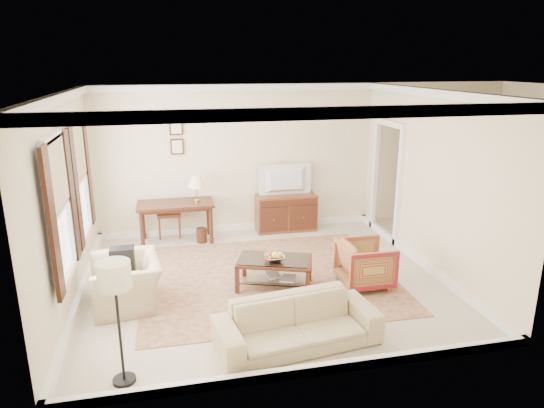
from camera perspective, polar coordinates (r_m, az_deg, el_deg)
name	(u,v)px	position (r m, az deg, el deg)	size (l,w,h in m)	color
room_shell	(263,122)	(7.00, -1.08, 9.65)	(5.51, 5.01, 2.91)	beige
annex_bedroom	(475,218)	(10.33, 22.82, -1.57)	(3.00, 2.70, 2.90)	beige
window_front	(59,209)	(6.49, -23.74, -0.59)	(0.12, 1.56, 1.80)	#CCB284
window_rear	(80,180)	(8.02, -21.69, 2.66)	(0.12, 1.56, 1.80)	#CCB284
doorway	(386,183)	(9.53, 13.30, 2.47)	(0.10, 1.12, 2.25)	white
rug	(268,277)	(7.77, -0.49, -8.63)	(3.89, 3.33, 0.01)	brown
writing_desk	(176,208)	(9.25, -11.26, -0.50)	(1.41, 0.70, 0.77)	#3E1C11
desk_chair	(169,210)	(9.62, -12.07, -0.72)	(0.45, 0.45, 1.05)	brown
desk_lamp	(196,189)	(9.17, -8.88, 1.81)	(0.32, 0.32, 0.50)	silver
framed_prints	(177,137)	(9.39, -11.16, 7.78)	(0.25, 0.04, 0.68)	#3E1C11
sideboard	(286,213)	(9.79, 1.64, -1.01)	(1.20, 0.46, 0.74)	brown
tv	(286,170)	(9.54, 1.71, 3.96)	(1.01, 0.58, 0.13)	black
coffee_table	(275,265)	(7.34, 0.30, -7.21)	(1.25, 0.97, 0.46)	#3E1C11
fruit_bowl	(275,257)	(7.21, 0.30, -6.25)	(0.42, 0.42, 0.10)	silver
book_a	(266,276)	(7.41, -0.67, -8.43)	(0.28, 0.04, 0.38)	brown
book_b	(281,278)	(7.36, 1.09, -8.65)	(0.28, 0.03, 0.38)	brown
striped_armchair	(365,262)	(7.51, 10.93, -6.70)	(0.75, 0.70, 0.77)	maroon
club_armchair	(126,275)	(7.09, -16.82, -7.97)	(1.04, 0.67, 0.91)	tan
backpack	(122,258)	(7.00, -17.18, -6.13)	(0.32, 0.22, 0.40)	black
sofa	(297,316)	(5.92, 3.02, -13.05)	(1.96, 0.57, 0.76)	tan
floor_lamp	(115,284)	(5.18, -18.00, -8.98)	(0.34, 0.34, 1.38)	black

